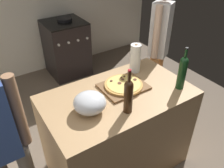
% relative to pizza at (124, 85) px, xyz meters
% --- Properties ---
extents(ground_plane, '(4.47, 3.70, 0.02)m').
position_rel_pizza_xyz_m(ground_plane, '(-0.11, 0.78, -0.96)').
color(ground_plane, '#6B5B4C').
extents(counter, '(1.31, 0.77, 0.92)m').
position_rel_pizza_xyz_m(counter, '(-0.10, -0.06, -0.49)').
color(counter, tan).
rests_on(counter, ground_plane).
extents(cutting_board, '(0.40, 0.32, 0.02)m').
position_rel_pizza_xyz_m(cutting_board, '(-0.00, -0.00, -0.02)').
color(cutting_board, brown).
rests_on(cutting_board, counter).
extents(pizza, '(0.34, 0.34, 0.03)m').
position_rel_pizza_xyz_m(pizza, '(0.00, 0.00, 0.00)').
color(pizza, tan).
rests_on(pizza, cutting_board).
extents(mixing_bowl, '(0.26, 0.26, 0.16)m').
position_rel_pizza_xyz_m(mixing_bowl, '(-0.41, -0.12, 0.05)').
color(mixing_bowl, '#B2B2B7').
rests_on(mixing_bowl, counter).
extents(paper_towel_roll, '(0.10, 0.10, 0.29)m').
position_rel_pizza_xyz_m(paper_towel_roll, '(0.26, 0.18, 0.11)').
color(paper_towel_roll, white).
rests_on(paper_towel_roll, counter).
extents(wine_bottle_clear, '(0.07, 0.07, 0.38)m').
position_rel_pizza_xyz_m(wine_bottle_clear, '(-0.16, -0.28, 0.13)').
color(wine_bottle_clear, '#331E0F').
rests_on(wine_bottle_clear, counter).
extents(wine_bottle_amber, '(0.07, 0.07, 0.39)m').
position_rel_pizza_xyz_m(wine_bottle_amber, '(0.42, -0.28, 0.14)').
color(wine_bottle_amber, '#143819').
rests_on(wine_bottle_amber, counter).
extents(stove, '(0.63, 0.64, 0.95)m').
position_rel_pizza_xyz_m(stove, '(0.26, 1.98, -0.49)').
color(stove, black).
rests_on(stove, ground_plane).
extents(person_in_stripes, '(0.36, 0.20, 1.59)m').
position_rel_pizza_xyz_m(person_in_stripes, '(-1.05, -0.07, -0.04)').
color(person_in_stripes, slate).
rests_on(person_in_stripes, ground_plane).
extents(person_in_red, '(0.32, 0.27, 1.68)m').
position_rel_pizza_xyz_m(person_in_red, '(0.82, 0.44, 0.01)').
color(person_in_red, '#D88C4C').
rests_on(person_in_red, ground_plane).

